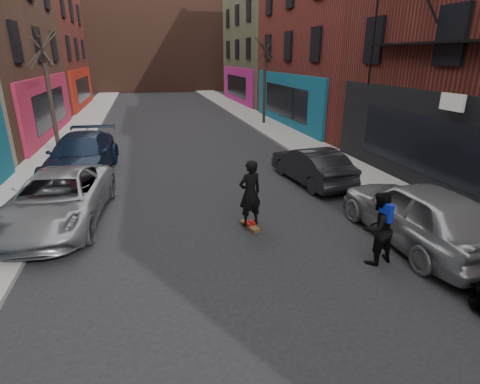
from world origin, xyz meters
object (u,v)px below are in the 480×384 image
skateboarder (250,193)px  pedestrian (378,228)px  parked_left_far (58,199)px  parked_right_end (311,165)px  tree_right_far (265,73)px  parked_right_far (419,213)px  tree_left_far (48,84)px  parked_left_end (82,156)px  skateboard (250,226)px

skateboarder → pedestrian: bearing=117.2°
parked_left_far → parked_right_end: 8.77m
tree_right_far → skateboarder: 17.34m
parked_right_far → skateboarder: skateboarder is taller
tree_left_far → parked_right_far: size_ratio=1.32×
skateboarder → pedestrian: (2.35, -2.52, -0.16)m
parked_left_end → pedestrian: (7.60, -9.03, 0.07)m
tree_left_far → tree_right_far: tree_right_far is taller
skateboard → skateboarder: (-0.00, 0.00, 1.00)m
parked_left_far → parked_right_far: size_ratio=1.08×
parked_left_end → parked_right_far: (9.20, -8.43, 0.02)m
tree_right_far → parked_right_far: size_ratio=1.39×
skateboard → pedestrian: 3.55m
parked_left_far → skateboard: (5.25, -1.70, -0.69)m
parked_right_far → skateboard: (-3.95, 1.92, -0.79)m
tree_left_far → parked_right_end: tree_left_far is taller
pedestrian → skateboarder: bearing=-59.2°
tree_right_far → parked_left_far: size_ratio=1.28×
parked_left_far → parked_left_end: 4.81m
skateboarder → tree_right_far: bearing=-124.6°
tree_right_far → skateboard: tree_right_far is taller
parked_left_end → tree_left_far: bearing=118.3°
parked_left_far → skateboard: size_ratio=6.65×
tree_right_far → parked_left_end: 14.79m
skateboarder → skateboard: bearing=164.3°
parked_right_far → tree_left_far: bearing=-48.0°
tree_right_far → skateboard: bearing=-108.9°
skateboard → pedestrian: size_ratio=0.46×
parked_left_far → pedestrian: size_ratio=3.03×
parked_right_end → pedestrian: bearing=74.3°
parked_left_end → skateboarder: (5.25, -6.51, 0.23)m
tree_right_far → pedestrian: size_ratio=3.87×
parked_right_far → skateboarder: 4.39m
parked_left_end → skateboard: size_ratio=7.03×
skateboard → tree_right_far: bearing=55.4°
tree_left_far → parked_left_far: tree_left_far is taller
skateboarder → pedestrian: size_ratio=1.08×
tree_right_far → tree_left_far: bearing=-154.2°
parked_right_far → parked_right_end: (-0.58, 5.26, -0.15)m
tree_right_far → parked_right_far: bearing=-95.0°
tree_right_far → parked_left_far: (-10.80, -14.54, -2.79)m
parked_left_end → parked_right_far: size_ratio=1.15×
skateboard → parked_left_end: bearing=113.2°
parked_left_far → skateboard: bearing=-12.4°
tree_right_far → pedestrian: bearing=-99.7°
skateboard → pedestrian: pedestrian is taller
parked_left_far → parked_left_end: bearing=95.5°
parked_right_far → pedestrian: 1.71m
tree_left_far → skateboard: tree_left_far is taller
skateboarder → pedestrian: 3.45m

